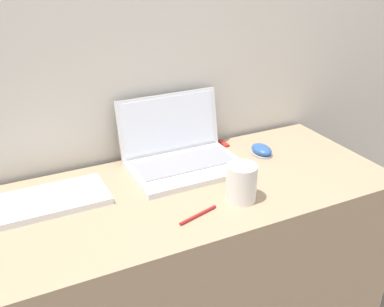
{
  "coord_description": "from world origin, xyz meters",
  "views": [
    {
      "loc": [
        -0.57,
        -0.82,
        1.42
      ],
      "look_at": [
        0.01,
        0.35,
        0.8
      ],
      "focal_mm": 42.0,
      "sensor_mm": 36.0,
      "label": 1
    }
  ],
  "objects_px": {
    "computer_mouse": "(261,150)",
    "usb_stick": "(223,143)",
    "laptop": "(181,153)",
    "drink_cup": "(241,182)",
    "external_keyboard": "(41,203)",
    "pen": "(198,215)"
  },
  "relations": [
    {
      "from": "usb_stick",
      "to": "laptop",
      "type": "bearing_deg",
      "value": -158.66
    },
    {
      "from": "laptop",
      "to": "computer_mouse",
      "type": "height_order",
      "value": "laptop"
    },
    {
      "from": "drink_cup",
      "to": "pen",
      "type": "height_order",
      "value": "drink_cup"
    },
    {
      "from": "drink_cup",
      "to": "usb_stick",
      "type": "xyz_separation_m",
      "value": [
        0.15,
        0.37,
        -0.05
      ]
    },
    {
      "from": "drink_cup",
      "to": "external_keyboard",
      "type": "height_order",
      "value": "drink_cup"
    },
    {
      "from": "computer_mouse",
      "to": "laptop",
      "type": "bearing_deg",
      "value": 170.9
    },
    {
      "from": "drink_cup",
      "to": "computer_mouse",
      "type": "xyz_separation_m",
      "value": [
        0.24,
        0.24,
        -0.04
      ]
    },
    {
      "from": "drink_cup",
      "to": "computer_mouse",
      "type": "distance_m",
      "value": 0.34
    },
    {
      "from": "laptop",
      "to": "external_keyboard",
      "type": "bearing_deg",
      "value": -173.33
    },
    {
      "from": "drink_cup",
      "to": "pen",
      "type": "relative_size",
      "value": 0.87
    },
    {
      "from": "usb_stick",
      "to": "drink_cup",
      "type": "bearing_deg",
      "value": -112.52
    },
    {
      "from": "laptop",
      "to": "usb_stick",
      "type": "distance_m",
      "value": 0.24
    },
    {
      "from": "laptop",
      "to": "external_keyboard",
      "type": "xyz_separation_m",
      "value": [
        -0.48,
        -0.06,
        -0.04
      ]
    },
    {
      "from": "usb_stick",
      "to": "pen",
      "type": "bearing_deg",
      "value": -127.97
    },
    {
      "from": "computer_mouse",
      "to": "pen",
      "type": "relative_size",
      "value": 0.74
    },
    {
      "from": "computer_mouse",
      "to": "drink_cup",
      "type": "bearing_deg",
      "value": -134.75
    },
    {
      "from": "external_keyboard",
      "to": "usb_stick",
      "type": "relative_size",
      "value": 6.44
    },
    {
      "from": "external_keyboard",
      "to": "pen",
      "type": "height_order",
      "value": "external_keyboard"
    },
    {
      "from": "computer_mouse",
      "to": "usb_stick",
      "type": "distance_m",
      "value": 0.16
    },
    {
      "from": "drink_cup",
      "to": "external_keyboard",
      "type": "bearing_deg",
      "value": 156.96
    },
    {
      "from": "computer_mouse",
      "to": "external_keyboard",
      "type": "distance_m",
      "value": 0.78
    },
    {
      "from": "external_keyboard",
      "to": "drink_cup",
      "type": "bearing_deg",
      "value": -23.04
    }
  ]
}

